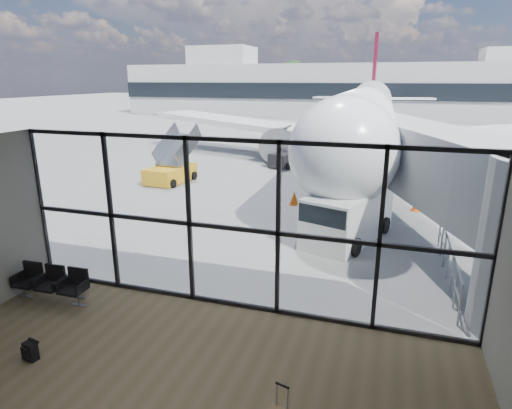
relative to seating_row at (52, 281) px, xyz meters
The scene contains 21 objects.
ground 41.44m from the seating_row, 83.29° to the left, with size 220.00×220.00×0.00m, color slate.
lounge_shell 6.42m from the seating_row, 36.98° to the right, with size 12.02×8.01×4.51m.
glass_curtain_wall 5.27m from the seating_row, 13.41° to the left, with size 12.10×0.12×4.50m.
jet_bridge 12.95m from the seating_row, 40.18° to the left, with size 8.00×16.50×4.33m.
apron_railing 11.43m from the seating_row, 24.02° to the left, with size 0.06×5.46×1.11m.
far_terminal 63.38m from the seating_row, 86.14° to the left, with size 80.00×12.20×11.00m.
tree_0 83.55m from the seating_row, 118.76° to the left, with size 4.95×4.95×7.12m.
tree_1 80.87m from the seating_row, 115.03° to the left, with size 5.61×5.61×8.07m.
tree_2 78.57m from the seating_row, 111.05° to the left, with size 6.27×6.27×9.03m.
tree_3 76.55m from the seating_row, 106.85° to the left, with size 4.95×4.95×7.12m.
tree_4 75.07m from the seating_row, 102.46° to the left, with size 5.61×5.61×8.07m.
tree_5 74.05m from the seating_row, 97.91° to the left, with size 6.27×6.27×9.03m.
seating_row is the anchor object (origin of this frame).
backpack 2.78m from the seating_row, 57.70° to the right, with size 0.33×0.32×0.45m.
airliner 26.15m from the seating_row, 75.64° to the left, with size 35.33×40.88×10.53m.
service_van 10.06m from the seating_row, 44.65° to the left, with size 3.15×4.67×1.87m.
belt_loader 20.16m from the seating_row, 84.77° to the left, with size 2.53×3.94×1.72m.
mobile_stairs 13.96m from the seating_row, 105.14° to the left, with size 2.26×3.85×2.59m.
traffic_cone_a 15.91m from the seating_row, 60.60° to the left, with size 0.40×0.40×0.58m.
traffic_cone_b 11.81m from the seating_row, 68.78° to the left, with size 0.46×0.46×0.66m.
traffic_cone_c 15.31m from the seating_row, 49.98° to the left, with size 0.40×0.40×0.57m.
Camera 1 is at (3.67, -9.56, 5.86)m, focal length 30.00 mm.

